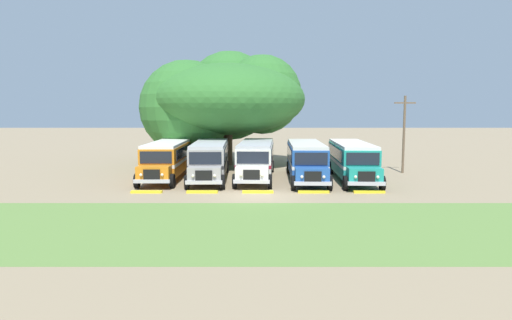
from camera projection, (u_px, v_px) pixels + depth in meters
name	position (u px, v px, depth m)	size (l,w,h in m)	color
ground_plane	(256.00, 196.00, 27.55)	(220.00, 220.00, 0.00)	#937F60
foreground_grass_strip	(257.00, 227.00, 20.20)	(80.00, 10.42, 0.01)	olive
parked_bus_slot_0	(166.00, 158.00, 34.93)	(2.77, 10.85, 2.82)	orange
parked_bus_slot_1	(208.00, 158.00, 34.47)	(2.98, 10.88, 2.82)	#9E9993
parked_bus_slot_2	(255.00, 158.00, 34.79)	(3.17, 10.91, 2.82)	silver
parked_bus_slot_3	(304.00, 159.00, 34.05)	(2.99, 10.88, 2.82)	#23519E
parked_bus_slot_4	(350.00, 159.00, 34.04)	(3.14, 10.90, 2.82)	teal
curb_wheelstop_0	(145.00, 192.00, 28.47)	(2.00, 0.36, 0.15)	yellow
curb_wheelstop_1	(201.00, 192.00, 28.49)	(2.00, 0.36, 0.15)	yellow
curb_wheelstop_2	(256.00, 192.00, 28.50)	(2.00, 0.36, 0.15)	yellow
curb_wheelstop_3	(312.00, 192.00, 28.51)	(2.00, 0.36, 0.15)	yellow
curb_wheelstop_4	(367.00, 192.00, 28.53)	(2.00, 0.36, 0.15)	yellow
broad_shade_tree	(224.00, 99.00, 43.32)	(15.49, 16.28, 11.39)	brown
utility_pole	(402.00, 132.00, 37.38)	(1.80, 0.20, 6.51)	brown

